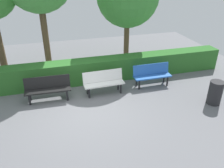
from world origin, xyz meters
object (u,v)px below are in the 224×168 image
Objects in this scene: trash_bin at (215,93)px; bench_black at (48,88)px; bench_white at (104,81)px; bench_blue at (152,74)px.

bench_black is at bearing -18.18° from trash_bin.
bench_white is 0.95× the size of bench_black.
bench_blue reaches higher than bench_white.
trash_bin is at bearing 129.62° from bench_blue.
bench_white is 1.80× the size of trash_bin.
bench_blue is 2.42m from trash_bin.
trash_bin is (-1.53, 1.87, -0.06)m from bench_blue.
bench_black is (4.02, 0.04, 0.00)m from bench_blue.
trash_bin is (-3.54, 1.77, -0.06)m from bench_white.
bench_white is at bearing 3.14° from bench_blue.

